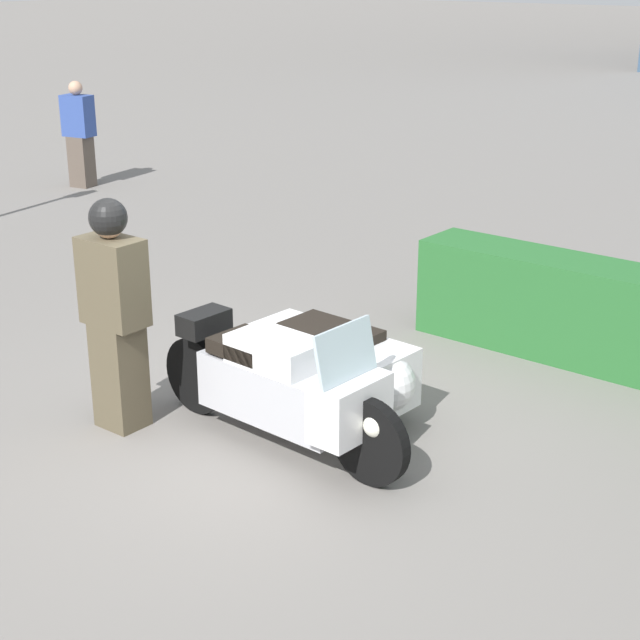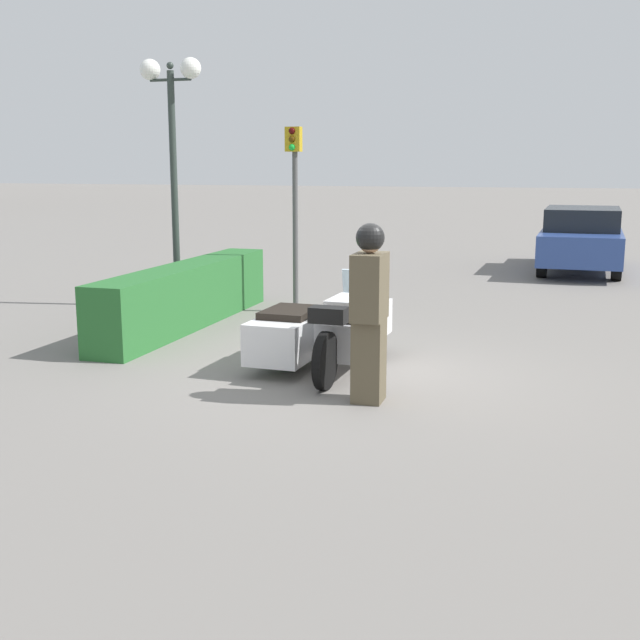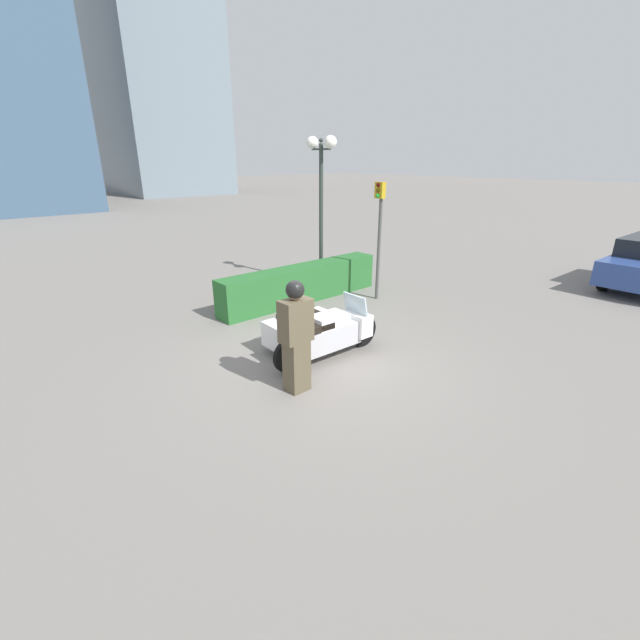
{
  "view_description": "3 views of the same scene",
  "coord_description": "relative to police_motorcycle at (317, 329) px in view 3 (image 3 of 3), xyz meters",
  "views": [
    {
      "loc": [
        5.0,
        -5.03,
        3.58
      ],
      "look_at": [
        0.4,
        0.65,
        0.9
      ],
      "focal_mm": 55.0,
      "sensor_mm": 36.0,
      "label": 1
    },
    {
      "loc": [
        -8.88,
        -2.33,
        2.5
      ],
      "look_at": [
        0.39,
        0.52,
        0.6
      ],
      "focal_mm": 45.0,
      "sensor_mm": 36.0,
      "label": 2
    },
    {
      "loc": [
        -4.74,
        -5.39,
        3.65
      ],
      "look_at": [
        0.6,
        0.64,
        0.59
      ],
      "focal_mm": 24.0,
      "sensor_mm": 36.0,
      "label": 3
    }
  ],
  "objects": [
    {
      "name": "ground_plane",
      "position": [
        -0.42,
        -0.53,
        -0.47
      ],
      "size": [
        160.0,
        160.0,
        0.0
      ],
      "primitive_type": "plane",
      "color": "slate"
    },
    {
      "name": "police_motorcycle",
      "position": [
        0.0,
        0.0,
        0.0
      ],
      "size": [
        2.51,
        1.44,
        1.16
      ],
      "rotation": [
        0.0,
        0.0,
        -0.04
      ],
      "color": "black",
      "rests_on": "ground"
    },
    {
      "name": "officer_rider",
      "position": [
        -1.26,
        -0.93,
        0.53
      ],
      "size": [
        0.52,
        0.32,
        1.9
      ],
      "rotation": [
        0.0,
        0.0,
        1.58
      ],
      "color": "brown",
      "rests_on": "ground"
    },
    {
      "name": "hedge_bush_curbside",
      "position": [
        1.85,
        2.74,
        0.01
      ],
      "size": [
        4.93,
        0.65,
        0.96
      ],
      "primitive_type": "cube",
      "color": "#28662D",
      "rests_on": "ground"
    },
    {
      "name": "twin_lamp_post",
      "position": [
        3.38,
        3.68,
        2.8
      ],
      "size": [
        0.35,
        1.11,
        4.24
      ],
      "color": "#2D3833",
      "rests_on": "ground"
    },
    {
      "name": "traffic_light_near",
      "position": [
        3.48,
        1.51,
        1.59
      ],
      "size": [
        0.23,
        0.27,
        3.09
      ],
      "rotation": [
        0.0,
        0.0,
        3.1
      ],
      "color": "#4C4C4C",
      "rests_on": "ground"
    },
    {
      "name": "office_building_side",
      "position": [
        15.18,
        42.8,
        16.71
      ],
      "size": [
        10.27,
        13.0,
        34.35
      ],
      "primitive_type": "cube",
      "color": "slate",
      "rests_on": "ground"
    }
  ]
}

